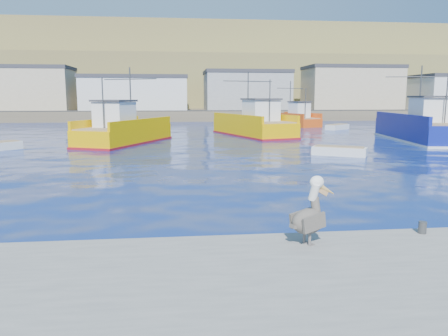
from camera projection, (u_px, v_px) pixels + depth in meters
name	position (u px, v px, depth m)	size (l,w,h in m)	color
ground	(273.00, 219.00, 13.91)	(260.00, 260.00, 0.00)	navy
dock_bollards	(329.00, 231.00, 10.54)	(36.20, 0.20, 0.30)	#4C4C4C
far_shore	(186.00, 79.00, 119.62)	(200.00, 81.00, 24.00)	brown
trawler_yellow_a	(124.00, 131.00, 36.63)	(7.70, 11.41, 6.46)	#E9AB00
trawler_yellow_b	(254.00, 125.00, 44.21)	(7.28, 12.35, 6.56)	#E9AB00
trawler_blue	(425.00, 128.00, 38.91)	(6.70, 13.94, 6.78)	navy
boat_orange	(295.00, 118.00, 59.38)	(6.00, 8.93, 6.09)	#D14710
skiff_mid	(339.00, 152.00, 29.16)	(3.65, 2.82, 0.76)	silver
skiff_far	(337.00, 127.00, 52.75)	(3.65, 3.50, 0.82)	silver
pelican	(310.00, 215.00, 9.95)	(1.24, 0.81, 1.58)	#595451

